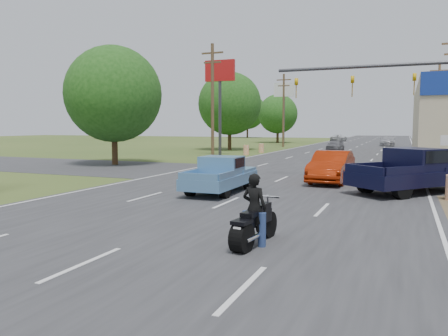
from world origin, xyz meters
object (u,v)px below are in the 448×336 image
at_px(red_convertible, 332,167).
at_px(motorcycle, 253,226).
at_px(blue_pickup, 222,174).
at_px(navy_pickup, 416,170).
at_px(distant_car_white, 339,138).
at_px(rider, 254,212).
at_px(distant_car_grey, 335,146).
at_px(distant_car_silver, 388,141).

bearing_deg(red_convertible, motorcycle, -87.75).
bearing_deg(motorcycle, red_convertible, 98.09).
distance_m(blue_pickup, navy_pickup, 8.46).
relative_size(navy_pickup, distant_car_white, 1.32).
relative_size(rider, distant_car_grey, 0.43).
bearing_deg(distant_car_grey, blue_pickup, -86.87).
distance_m(red_convertible, distant_car_grey, 28.36).
height_order(motorcycle, distant_car_silver, distant_car_silver).
relative_size(blue_pickup, navy_pickup, 0.81).
relative_size(distant_car_grey, distant_car_white, 0.87).
bearing_deg(motorcycle, blue_pickup, 125.23).
height_order(rider, distant_car_white, rider).
xyz_separation_m(distant_car_grey, distant_car_silver, (4.99, 16.90, 0.07)).
distance_m(motorcycle, distant_car_grey, 41.30).
bearing_deg(rider, distant_car_silver, -83.47).
relative_size(distant_car_silver, distant_car_white, 1.13).
distance_m(rider, distant_car_white, 74.40).
bearing_deg(navy_pickup, blue_pickup, -118.73).
relative_size(red_convertible, distant_car_silver, 0.96).
relative_size(red_convertible, blue_pickup, 1.02).
relative_size(motorcycle, distant_car_white, 0.50).
height_order(navy_pickup, distant_car_grey, navy_pickup).
relative_size(navy_pickup, distant_car_silver, 1.17).
xyz_separation_m(motorcycle, distant_car_white, (-8.24, 74.00, 0.12)).
xyz_separation_m(motorcycle, blue_pickup, (-4.11, 7.79, 0.29)).
bearing_deg(distant_car_white, distant_car_grey, 106.29).
distance_m(blue_pickup, distant_car_silver, 50.46).
bearing_deg(blue_pickup, navy_pickup, 20.47).
bearing_deg(navy_pickup, red_convertible, -168.77).
xyz_separation_m(navy_pickup, distant_car_silver, (-2.85, 47.17, -0.25)).
height_order(blue_pickup, distant_car_grey, blue_pickup).
relative_size(rider, distant_car_white, 0.37).
height_order(distant_car_grey, distant_car_white, distant_car_grey).
bearing_deg(red_convertible, distant_car_silver, 90.23).
relative_size(red_convertible, distant_car_white, 1.09).
xyz_separation_m(rider, blue_pickup, (-4.11, 7.73, -0.04)).
bearing_deg(red_convertible, distant_car_grey, 99.53).
xyz_separation_m(distant_car_silver, distant_car_white, (-9.18, 16.00, -0.11)).
bearing_deg(red_convertible, distant_car_white, 99.18).
height_order(red_convertible, distant_car_grey, red_convertible).
xyz_separation_m(red_convertible, blue_pickup, (-3.96, -5.22, -0.00)).
relative_size(motorcycle, blue_pickup, 0.47).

